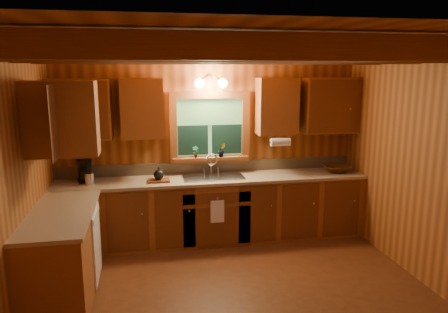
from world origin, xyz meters
TOP-DOWN VIEW (x-y plane):
  - room at (0.00, 0.00)m, footprint 4.20×4.20m
  - ceiling_beams at (0.00, 0.00)m, footprint 4.20×2.54m
  - base_cabinets at (-0.49, 1.28)m, footprint 4.20×2.22m
  - countertop at (-0.48, 1.29)m, footprint 4.20×2.24m
  - backsplash at (0.00, 1.89)m, footprint 4.20×0.02m
  - dishwasher_panel at (-1.47, 0.68)m, footprint 0.02×0.60m
  - upper_cabinets at (-0.56, 1.42)m, footprint 4.19×1.77m
  - window at (0.00, 1.87)m, footprint 1.12×0.08m
  - window_sill at (0.00, 1.82)m, footprint 1.06×0.14m
  - wall_sconce at (0.00, 1.75)m, footprint 0.45×0.21m
  - paper_towel_roll at (0.92, 1.53)m, footprint 0.27×0.11m
  - dish_towel at (0.00, 1.26)m, footprint 0.18×0.01m
  - sink at (0.00, 1.60)m, footprint 0.82×0.48m
  - coffee_maker at (-1.69, 1.69)m, footprint 0.16×0.21m
  - utensil_crock at (-1.61, 1.53)m, footprint 0.12×0.12m
  - cutting_board at (-0.74, 1.51)m, footprint 0.29×0.21m
  - teakettle at (-0.74, 1.51)m, footprint 0.13×0.13m
  - wicker_basket at (1.80, 1.58)m, footprint 0.42×0.42m
  - potted_plant_left at (-0.22, 1.79)m, footprint 0.10×0.08m
  - potted_plant_right at (0.15, 1.79)m, footprint 0.12×0.10m

SIDE VIEW (x-z plane):
  - base_cabinets at x=-0.49m, z-range 0.00..0.86m
  - dishwasher_panel at x=-1.47m, z-range 0.03..0.83m
  - dish_towel at x=0.00m, z-range 0.37..0.67m
  - sink at x=0.00m, z-range 0.64..1.07m
  - countertop at x=-0.48m, z-range 0.86..0.90m
  - cutting_board at x=-0.74m, z-range 0.90..0.93m
  - wicker_basket at x=1.80m, z-range 0.90..1.00m
  - backsplash at x=0.00m, z-range 0.90..1.06m
  - utensil_crock at x=-1.61m, z-range 0.81..1.15m
  - teakettle at x=-0.74m, z-range 0.91..1.08m
  - coffee_maker at x=-1.69m, z-range 0.90..1.19m
  - window_sill at x=0.00m, z-range 1.10..1.14m
  - potted_plant_left at x=-0.22m, z-range 1.14..1.30m
  - potted_plant_right at x=0.15m, z-range 1.14..1.33m
  - room at x=0.00m, z-range -0.80..3.40m
  - paper_towel_roll at x=0.92m, z-range 1.31..1.42m
  - window at x=0.00m, z-range 1.03..2.03m
  - upper_cabinets at x=-0.56m, z-range 1.45..2.23m
  - wall_sconce at x=0.00m, z-range 2.08..2.25m
  - ceiling_beams at x=0.00m, z-range 2.40..2.58m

